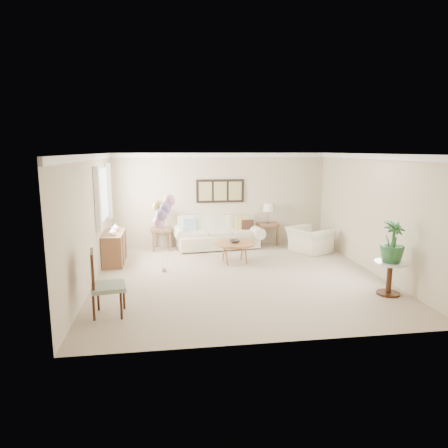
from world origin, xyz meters
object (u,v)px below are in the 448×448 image
at_px(sofa, 218,235).
at_px(armchair, 309,240).
at_px(balloon_cluster, 163,211).
at_px(accent_chair, 103,282).
at_px(coffee_table, 235,244).

distance_m(sofa, armchair, 2.49).
xyz_separation_m(armchair, balloon_cluster, (-3.82, -1.24, 1.05)).
bearing_deg(armchair, sofa, 47.61).
bearing_deg(armchair, accent_chair, 102.89).
relative_size(armchair, balloon_cluster, 0.58).
bearing_deg(accent_chair, sofa, 60.62).
relative_size(sofa, accent_chair, 2.32).
relative_size(coffee_table, balloon_cluster, 0.57).
distance_m(armchair, accent_chair, 5.93).
bearing_deg(armchair, coffee_table, 85.37).
distance_m(coffee_table, accent_chair, 3.84).
bearing_deg(coffee_table, balloon_cluster, -163.02).
relative_size(coffee_table, accent_chair, 0.90).
height_order(coffee_table, balloon_cluster, balloon_cluster).
distance_m(sofa, balloon_cluster, 2.72).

